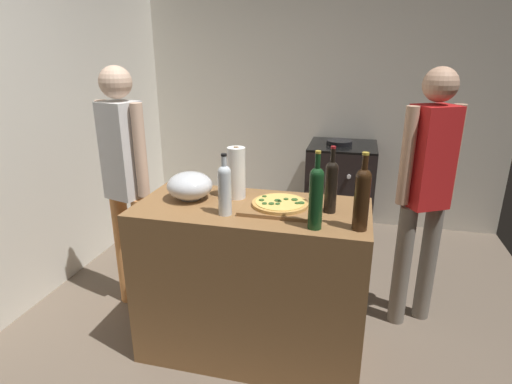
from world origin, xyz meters
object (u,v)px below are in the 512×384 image
wine_bottle_amber (331,184)px  person_in_stripes (126,177)px  wine_bottle_clear (362,196)px  mixing_bowl (190,186)px  wine_bottle_dark (225,188)px  wine_bottle_green (316,195)px  person_in_red (426,185)px  pizza (280,203)px  paper_towel_roll (236,173)px  stove (340,190)px

wine_bottle_amber → person_in_stripes: 1.37m
wine_bottle_clear → wine_bottle_amber: bearing=128.9°
mixing_bowl → wine_bottle_dark: (0.27, -0.17, 0.07)m
wine_bottle_green → person_in_red: 0.98m
wine_bottle_green → person_in_stripes: bearing=160.2°
person_in_red → wine_bottle_amber: bearing=-136.3°
pizza → paper_towel_roll: paper_towel_roll is taller
paper_towel_roll → wine_bottle_clear: (0.70, -0.29, 0.02)m
mixing_bowl → person_in_stripes: person_in_stripes is taller
pizza → mixing_bowl: size_ratio=1.17×
person_in_stripes → wine_bottle_dark: bearing=-26.1°
wine_bottle_clear → stove: bearing=94.7°
mixing_bowl → wine_bottle_dark: size_ratio=0.80×
wine_bottle_amber → mixing_bowl: bearing=179.4°
paper_towel_roll → person_in_red: (1.09, 0.43, -0.12)m
paper_towel_roll → stove: (0.53, 1.72, -0.63)m
person_in_stripes → wine_bottle_green: bearing=-19.8°
paper_towel_roll → person_in_stripes: (-0.80, 0.14, -0.12)m
wine_bottle_dark → stove: size_ratio=0.34×
person_in_stripes → paper_towel_roll: bearing=-9.6°
person_in_red → person_in_stripes: bearing=-171.3°
person_in_stripes → stove: bearing=49.9°
wine_bottle_green → person_in_stripes: (-1.29, 0.46, -0.14)m
pizza → mixing_bowl: 0.53m
wine_bottle_dark → person_in_red: 1.28m
wine_bottle_amber → stove: size_ratio=0.37×
wine_bottle_dark → wine_bottle_amber: size_ratio=0.91×
wine_bottle_green → wine_bottle_amber: size_ratio=1.07×
stove → wine_bottle_clear: bearing=-85.3°
paper_towel_roll → mixing_bowl: bearing=-160.2°
wine_bottle_dark → person_in_red: bearing=32.6°
wine_bottle_green → stove: size_ratio=0.40×
pizza → wine_bottle_dark: size_ratio=0.93×
mixing_bowl → stove: 2.05m
mixing_bowl → wine_bottle_amber: bearing=-0.6°
wine_bottle_green → stove: wine_bottle_green is taller
wine_bottle_amber → person_in_stripes: (-1.34, 0.23, -0.13)m
person_in_red → wine_bottle_green: bearing=-128.6°
person_in_stripes → person_in_red: size_ratio=1.00×
wine_bottle_green → person_in_red: (0.60, 0.75, -0.14)m
wine_bottle_green → person_in_red: size_ratio=0.23×
mixing_bowl → wine_bottle_dark: 0.33m
wine_bottle_green → wine_bottle_dark: bearing=172.2°
paper_towel_roll → wine_bottle_amber: (0.54, -0.10, 0.01)m
pizza → paper_towel_roll: size_ratio=1.01×
pizza → wine_bottle_dark: wine_bottle_dark is taller
wine_bottle_clear → wine_bottle_dark: 0.68m
pizza → wine_bottle_green: wine_bottle_green is taller
mixing_bowl → wine_bottle_clear: size_ratio=0.69×
wine_bottle_clear → person_in_red: bearing=61.3°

